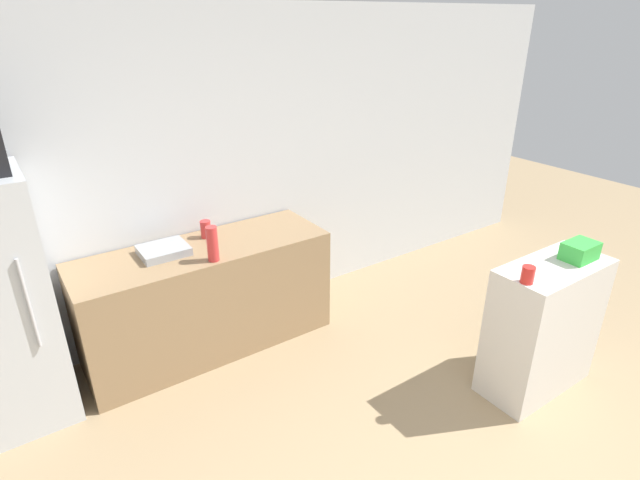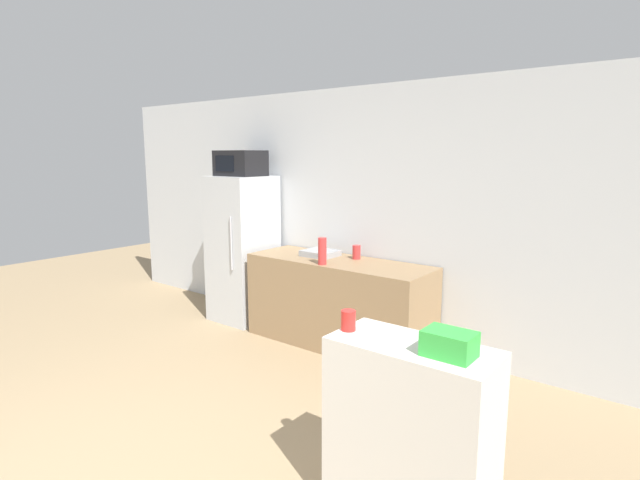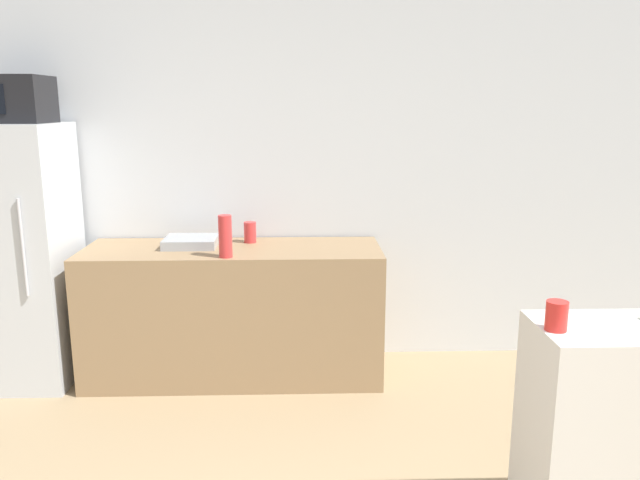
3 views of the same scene
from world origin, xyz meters
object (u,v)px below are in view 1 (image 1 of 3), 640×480
at_px(bottle_tall, 212,244).
at_px(bottle_short, 206,229).
at_px(jar, 528,275).
at_px(basket, 580,251).

height_order(bottle_tall, bottle_short, bottle_tall).
relative_size(bottle_tall, jar, 2.35).
bearing_deg(jar, basket, 0.06).
bearing_deg(bottle_short, basket, -47.05).
relative_size(bottle_short, jar, 1.26).
bearing_deg(jar, bottle_short, 122.70).
xyz_separation_m(bottle_short, basket, (1.86, -1.99, 0.09)).
bearing_deg(jar, bottle_tall, 131.48).
bearing_deg(bottle_short, jar, -57.30).
height_order(bottle_tall, basket, bottle_tall).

